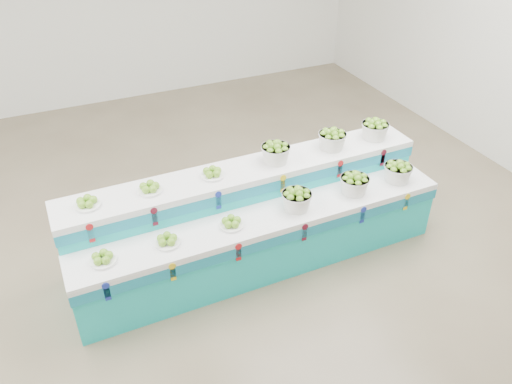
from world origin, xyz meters
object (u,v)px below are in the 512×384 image
(plate_upper_mid, at_px, (149,187))
(display_stand, at_px, (256,219))
(basket_lower_left, at_px, (297,199))
(basket_upper_right, at_px, (375,129))

(plate_upper_mid, bearing_deg, display_stand, -12.89)
(basket_lower_left, bearing_deg, plate_upper_mid, 160.82)
(plate_upper_mid, height_order, basket_upper_right, basket_upper_right)
(display_stand, height_order, basket_upper_right, basket_upper_right)
(display_stand, distance_m, plate_upper_mid, 1.22)
(basket_upper_right, bearing_deg, basket_lower_left, -158.18)
(basket_lower_left, distance_m, plate_upper_mid, 1.52)
(display_stand, height_order, basket_lower_left, display_stand)
(display_stand, distance_m, basket_lower_left, 0.54)
(plate_upper_mid, relative_size, basket_upper_right, 0.80)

